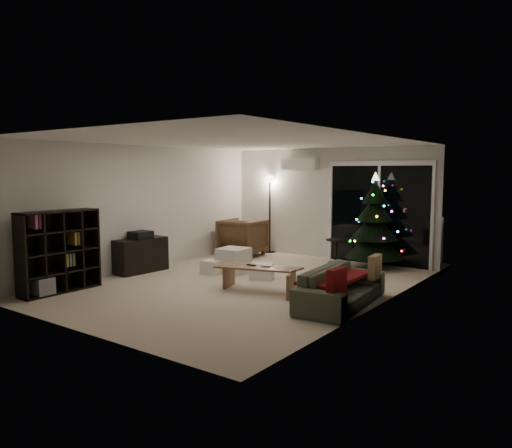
% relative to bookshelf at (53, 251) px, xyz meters
% --- Properties ---
extents(room, '(6.50, 7.51, 2.60)m').
position_rel_bookshelf_xyz_m(room, '(2.71, 3.69, 0.34)').
color(room, beige).
rests_on(room, ground).
extents(bookshelf, '(0.82, 1.38, 1.35)m').
position_rel_bookshelf_xyz_m(bookshelf, '(0.00, 0.00, 0.00)').
color(bookshelf, black).
rests_on(bookshelf, floor).
extents(media_cabinet, '(0.47, 1.10, 0.67)m').
position_rel_bookshelf_xyz_m(media_cabinet, '(0.00, 1.87, -0.34)').
color(media_cabinet, black).
rests_on(media_cabinet, floor).
extents(stereo, '(0.34, 0.40, 0.14)m').
position_rel_bookshelf_xyz_m(stereo, '(0.00, 1.87, 0.07)').
color(stereo, black).
rests_on(stereo, media_cabinet).
extents(armchair, '(1.01, 1.03, 0.86)m').
position_rel_bookshelf_xyz_m(armchair, '(0.44, 4.61, -0.24)').
color(armchair, brown).
rests_on(armchair, floor).
extents(ottoman, '(0.60, 0.60, 0.48)m').
position_rel_bookshelf_xyz_m(ottoman, '(1.51, 2.91, -0.43)').
color(ottoman, beige).
rests_on(ottoman, floor).
extents(cardboard_box_a, '(0.39, 0.31, 0.26)m').
position_rel_bookshelf_xyz_m(cardboard_box_a, '(1.24, 2.56, -0.54)').
color(cardboard_box_a, white).
rests_on(cardboard_box_a, floor).
extents(cardboard_box_b, '(0.51, 0.45, 0.29)m').
position_rel_bookshelf_xyz_m(cardboard_box_b, '(2.30, 2.74, -0.53)').
color(cardboard_box_b, white).
rests_on(cardboard_box_b, floor).
extents(side_table, '(0.44, 0.44, 0.52)m').
position_rel_bookshelf_xyz_m(side_table, '(2.68, 4.98, -0.41)').
color(side_table, black).
rests_on(side_table, floor).
extents(floor_lamp, '(0.29, 0.29, 1.83)m').
position_rel_bookshelf_xyz_m(floor_lamp, '(0.69, 5.36, 0.24)').
color(floor_lamp, black).
rests_on(floor_lamp, floor).
extents(sofa, '(0.92, 1.98, 0.56)m').
position_rel_bookshelf_xyz_m(sofa, '(4.30, 1.96, -0.39)').
color(sofa, '#3E4533').
rests_on(sofa, floor).
extents(sofa_throw, '(0.60, 1.38, 0.05)m').
position_rel_bookshelf_xyz_m(sofa_throw, '(4.20, 1.96, -0.27)').
color(sofa_throw, '#4A0F10').
rests_on(sofa_throw, sofa).
extents(cushion_a, '(0.14, 0.38, 0.37)m').
position_rel_bookshelf_xyz_m(cushion_a, '(4.55, 2.61, -0.17)').
color(cushion_a, olive).
rests_on(cushion_a, sofa).
extents(cushion_b, '(0.14, 0.38, 0.37)m').
position_rel_bookshelf_xyz_m(cushion_b, '(4.55, 1.31, -0.17)').
color(cushion_b, '#4A0F10').
rests_on(cushion_b, sofa).
extents(coffee_table, '(1.41, 0.83, 0.42)m').
position_rel_bookshelf_xyz_m(coffee_table, '(2.81, 1.93, -0.46)').
color(coffee_table, brown).
rests_on(coffee_table, floor).
extents(remote_a, '(0.17, 0.05, 0.02)m').
position_rel_bookshelf_xyz_m(remote_a, '(2.66, 1.93, -0.24)').
color(remote_a, black).
rests_on(remote_a, coffee_table).
extents(remote_b, '(0.16, 0.09, 0.02)m').
position_rel_bookshelf_xyz_m(remote_b, '(2.91, 1.98, -0.24)').
color(remote_b, slate).
rests_on(remote_b, coffee_table).
extents(christmas_tree, '(1.38, 1.38, 1.96)m').
position_rel_bookshelf_xyz_m(christmas_tree, '(3.54, 4.98, 0.31)').
color(christmas_tree, black).
rests_on(christmas_tree, floor).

